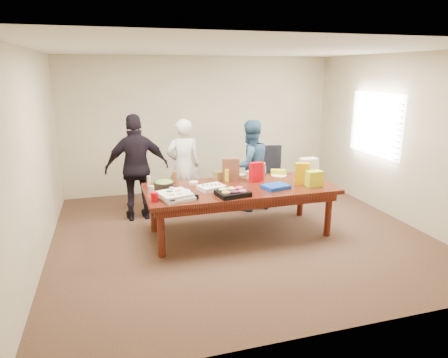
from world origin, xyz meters
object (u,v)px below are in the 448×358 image
object	(u,v)px
person_center	(184,166)
person_right	(250,166)
sheet_cake	(212,188)
salad_bowl	(164,185)
conference_table	(240,210)
office_chair	(274,176)

from	to	relation	value
person_center	person_right	world-z (taller)	person_center
sheet_cake	person_center	bearing A→B (deg)	81.56
person_right	salad_bowl	xyz separation A→B (m)	(-1.62, -0.78, -0.00)
sheet_cake	salad_bowl	world-z (taller)	salad_bowl
person_center	person_right	size ratio (longest dim) A/B	1.02
conference_table	office_chair	distance (m)	1.71
person_right	sheet_cake	bearing A→B (deg)	36.92
conference_table	person_center	world-z (taller)	person_center
person_right	person_center	bearing A→B (deg)	-20.28
conference_table	person_center	bearing A→B (deg)	117.05
person_center	sheet_cake	world-z (taller)	person_center
conference_table	office_chair	size ratio (longest dim) A/B	2.79
sheet_cake	conference_table	bearing A→B (deg)	-12.90
conference_table	person_center	xyz separation A→B (m)	(-0.62, 1.21, 0.45)
salad_bowl	person_center	bearing A→B (deg)	64.12
person_right	salad_bowl	world-z (taller)	person_right
office_chair	person_right	distance (m)	0.72
person_right	conference_table	bearing A→B (deg)	52.55
person_right	office_chair	bearing A→B (deg)	-164.80
person_right	sheet_cake	distance (m)	1.42
conference_table	person_right	distance (m)	1.22
person_center	sheet_cake	xyz separation A→B (m)	(0.18, -1.24, -0.04)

